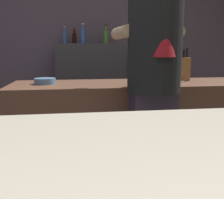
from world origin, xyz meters
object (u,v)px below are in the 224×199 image
object	(u,v)px
knife_block	(183,69)
bottle_soy	(106,37)
mixing_bowl	(45,81)
bottle_hot_sauce	(74,38)
bartender	(154,77)
bottle_olive_oil	(65,37)
bottle_vinegar	(83,36)
chefs_knife	(172,82)

from	to	relation	value
knife_block	bottle_soy	xyz separation A→B (m)	(-0.53, 1.12, 0.32)
knife_block	bottle_soy	size ratio (longest dim) A/B	1.23
knife_block	mixing_bowl	xyz separation A→B (m)	(-1.16, -0.06, -0.08)
bottle_soy	bottle_hot_sauce	world-z (taller)	bottle_soy
bartender	bottle_olive_oil	world-z (taller)	bartender
bartender	bottle_olive_oil	size ratio (longest dim) A/B	8.24
bottle_vinegar	bottle_soy	distance (m)	0.32
bartender	bottle_soy	xyz separation A→B (m)	(-0.11, 1.65, 0.34)
bartender	bottle_vinegar	bearing A→B (deg)	9.90
mixing_bowl	bartender	bearing A→B (deg)	-32.42
bottle_vinegar	bottle_soy	world-z (taller)	bottle_soy
bartender	bottle_olive_oil	bearing A→B (deg)	15.36
chefs_knife	bottle_soy	xyz separation A→B (m)	(-0.39, 1.24, 0.43)
knife_block	mixing_bowl	size ratio (longest dim) A/B	1.71
bottle_soy	bartender	bearing A→B (deg)	-86.23
mixing_bowl	bottle_soy	world-z (taller)	bottle_soy
knife_block	bottle_olive_oil	distance (m)	1.57
bartender	knife_block	distance (m)	0.67
bottle_olive_oil	bottle_hot_sauce	size ratio (longest dim) A/B	1.10
bartender	bottle_olive_oil	xyz separation A→B (m)	(-0.61, 1.67, 0.33)
bartender	bottle_soy	world-z (taller)	bartender
bottle_soy	chefs_knife	bearing A→B (deg)	-72.64
bottle_vinegar	bottle_hot_sauce	xyz separation A→B (m)	(-0.10, 0.19, -0.02)
bartender	mixing_bowl	bearing A→B (deg)	52.88
knife_block	bottle_vinegar	xyz separation A→B (m)	(-0.82, 0.99, 0.32)
mixing_bowl	bottle_soy	xyz separation A→B (m)	(0.63, 1.18, 0.41)
mixing_bowl	bottle_olive_oil	size ratio (longest dim) A/B	0.79
mixing_bowl	chefs_knife	xyz separation A→B (m)	(1.02, -0.06, -0.02)
knife_block	bottle_vinegar	bearing A→B (deg)	129.60
chefs_knife	bottle_soy	bearing A→B (deg)	95.76
mixing_bowl	bottle_vinegar	distance (m)	1.17
knife_block	chefs_knife	size ratio (longest dim) A/B	1.17
bottle_hot_sauce	bottle_soy	bearing A→B (deg)	-7.83
knife_block	bottle_hot_sauce	size ratio (longest dim) A/B	1.49
mixing_bowl	bottle_vinegar	bearing A→B (deg)	71.86
mixing_bowl	bottle_hot_sauce	bearing A→B (deg)	78.96
bartender	knife_block	xyz separation A→B (m)	(0.42, 0.52, 0.02)
chefs_knife	bottle_vinegar	distance (m)	1.36
bottle_soy	bottle_hot_sauce	size ratio (longest dim) A/B	1.22
bartender	bottle_hot_sauce	bearing A→B (deg)	11.55
bottle_olive_oil	bottle_hot_sauce	bearing A→B (deg)	17.26
knife_block	bottle_vinegar	world-z (taller)	bottle_vinegar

